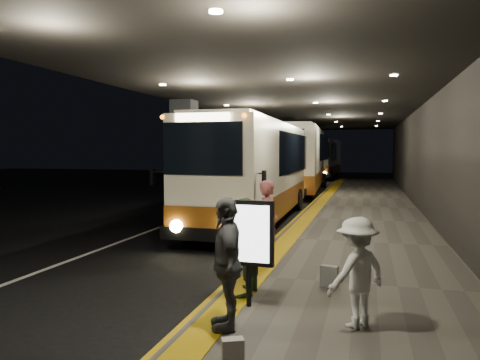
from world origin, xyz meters
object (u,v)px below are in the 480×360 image
Objects in this scene: passenger_waiting_grey at (227,263)px; stanchion_post at (245,251)px; coach_second at (299,162)px; passenger_boarding at (269,223)px; passenger_waiting_green at (242,247)px; bag_plain at (233,352)px; info_sign at (249,235)px; bag_polka at (329,276)px; passenger_waiting_white at (357,272)px; coach_third at (323,160)px; coach_main at (255,176)px.

passenger_waiting_grey reaches higher than stanchion_post.
coach_second is 19.34m from passenger_boarding.
stanchion_post is at bearing -87.85° from coach_second.
passenger_waiting_green is at bearing 158.58° from passenger_boarding.
passenger_waiting_grey is 5.85× the size of bag_plain.
coach_second is 22.08m from info_sign.
passenger_waiting_white is at bearing -74.14° from bag_polka.
stanchion_post is (1.92, -20.59, -1.17)m from coach_second.
info_sign reaches higher than passenger_waiting_green.
passenger_boarding is (2.07, -34.98, -0.65)m from coach_third.
coach_third reaches higher than passenger_waiting_green.
passenger_waiting_white is at bearing -83.08° from coach_second.
coach_main is 0.90× the size of coach_second.
passenger_waiting_green is (0.01, -2.23, -0.08)m from passenger_boarding.
passenger_waiting_white is at bearing 85.91° from passenger_waiting_grey.
bag_plain is 0.19× the size of info_sign.
info_sign is (-1.13, -1.40, 0.93)m from bag_polka.
stanchion_post is (-0.17, 0.85, -0.26)m from passenger_waiting_green.
bag_plain is at bearing 3.59° from passenger_waiting_white.
passenger_waiting_white is 1.73m from info_sign.
coach_main is at bearing -115.49° from passenger_waiting_white.
bag_polka is 3.50m from bag_plain.
coach_third is at bearing 95.56° from info_sign.
passenger_boarding is at bearing -105.46° from passenger_waiting_white.
coach_main is 36.61× the size of bag_plain.
stanchion_post reaches higher than bag_polka.
coach_second reaches higher than coach_third.
coach_third is 6.81× the size of info_sign.
passenger_waiting_white is 4.92× the size of bag_plain.
passenger_waiting_green is at bearing 118.38° from info_sign.
coach_second is 15.77m from coach_third.
bag_polka is at bearing -83.60° from coach_second.
passenger_boarding is 2.05m from bag_polka.
passenger_boarding is at bearing -86.99° from coach_second.
info_sign reaches higher than passenger_waiting_white.
passenger_waiting_green is 1.08× the size of passenger_waiting_white.
passenger_waiting_green is 1.47× the size of stanchion_post.
coach_third is at bearing 89.07° from coach_main.
coach_main is at bearing -92.28° from coach_second.
passenger_waiting_white is at bearing -70.15° from coach_main.
coach_second is 24.14m from bag_plain.
bag_polka is (1.39, -1.33, -0.71)m from passenger_boarding.
bag_polka is (1.20, 2.35, -0.72)m from passenger_waiting_grey.
stanchion_post is at bearing -178.39° from bag_polka.
bag_polka is 0.34× the size of stanchion_post.
coach_third is 38.74m from passenger_waiting_grey.
info_sign is (2.33, -37.71, -0.43)m from coach_third.
passenger_waiting_green is 0.91× the size of passenger_waiting_grey.
passenger_waiting_green is at bearing -78.83° from stanchion_post.
coach_main is at bearing 112.31° from bag_polka.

